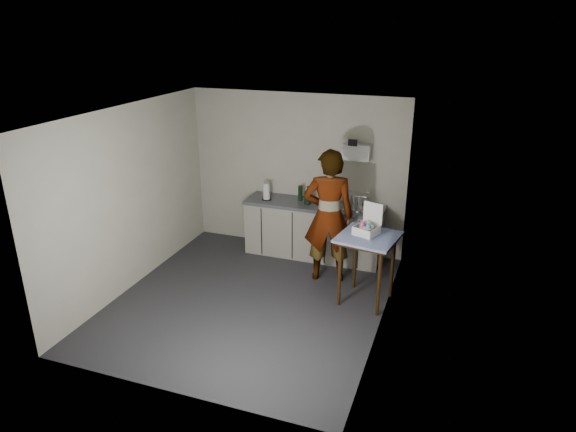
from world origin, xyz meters
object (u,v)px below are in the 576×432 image
(side_table, at_px, (368,244))
(standing_man, at_px, (329,216))
(kitchen_counter, at_px, (314,231))
(bakery_box, at_px, (367,227))
(soda_can, at_px, (319,202))
(dish_rack, at_px, (356,205))
(dark_bottle, at_px, (300,193))
(soap_bottle, at_px, (308,195))
(paper_towel, at_px, (266,192))

(side_table, bearing_deg, standing_man, 154.52)
(kitchen_counter, bearing_deg, bakery_box, -45.61)
(standing_man, height_order, soda_can, standing_man)
(standing_man, distance_m, dish_rack, 0.71)
(dark_bottle, relative_size, dish_rack, 0.67)
(soap_bottle, relative_size, soda_can, 2.70)
(standing_man, bearing_deg, dish_rack, -126.23)
(paper_towel, bearing_deg, bakery_box, -28.68)
(dish_rack, bearing_deg, dark_bottle, 174.07)
(paper_towel, height_order, bakery_box, bakery_box)
(dish_rack, bearing_deg, bakery_box, -70.14)
(soap_bottle, xyz_separation_m, dish_rack, (0.78, 0.03, -0.09))
(dark_bottle, bearing_deg, dish_rack, -5.93)
(soap_bottle, distance_m, bakery_box, 1.55)
(kitchen_counter, relative_size, standing_man, 1.12)
(standing_man, distance_m, soap_bottle, 0.82)
(standing_man, distance_m, dark_bottle, 1.02)
(standing_man, height_order, dish_rack, standing_man)
(side_table, bearing_deg, soda_can, 141.29)
(soap_bottle, relative_size, dark_bottle, 1.21)
(standing_man, bearing_deg, soap_bottle, -65.62)
(standing_man, distance_m, soda_can, 0.72)
(soda_can, bearing_deg, paper_towel, -178.11)
(soap_bottle, height_order, bakery_box, bakery_box)
(kitchen_counter, xyz_separation_m, paper_towel, (-0.79, -0.07, 0.62))
(side_table, height_order, paper_towel, paper_towel)
(kitchen_counter, xyz_separation_m, standing_man, (0.42, -0.69, 0.57))
(soap_bottle, relative_size, bakery_box, 0.74)
(standing_man, distance_m, paper_towel, 1.36)
(kitchen_counter, bearing_deg, dark_bottle, 164.59)
(standing_man, bearing_deg, kitchen_counter, -73.32)
(side_table, xyz_separation_m, paper_towel, (-1.89, 1.08, 0.19))
(soda_can, bearing_deg, dish_rack, 1.71)
(standing_man, bearing_deg, paper_towel, -41.82)
(side_table, relative_size, dish_rack, 2.64)
(dish_rack, height_order, bakery_box, bakery_box)
(paper_towel, relative_size, dish_rack, 0.76)
(soda_can, relative_size, dark_bottle, 0.45)
(side_table, distance_m, soda_can, 1.50)
(kitchen_counter, distance_m, dish_rack, 0.87)
(kitchen_counter, height_order, dark_bottle, dark_bottle)
(side_table, height_order, bakery_box, bakery_box)
(side_table, height_order, soda_can, soda_can)
(side_table, bearing_deg, bakery_box, 126.73)
(standing_man, bearing_deg, dark_bottle, -63.00)
(kitchen_counter, height_order, bakery_box, bakery_box)
(dark_bottle, bearing_deg, paper_towel, -164.79)
(standing_man, relative_size, dish_rack, 5.39)
(soda_can, bearing_deg, soap_bottle, -176.60)
(dark_bottle, relative_size, paper_towel, 0.89)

